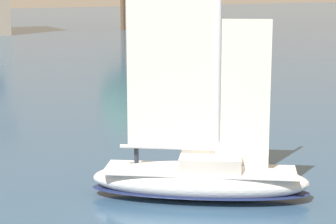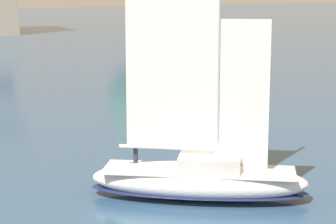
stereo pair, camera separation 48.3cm
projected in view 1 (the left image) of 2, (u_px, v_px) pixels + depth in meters
The scene contains 2 objects.
ground_plane at pixel (200, 198), 28.46m from camera, with size 400.00×400.00×0.00m, color #2D4C6B.
sailboat_main at pixel (200, 175), 28.25m from camera, with size 9.36×7.45×13.02m.
Camera 1 is at (-13.65, -23.52, 9.29)m, focal length 70.00 mm.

